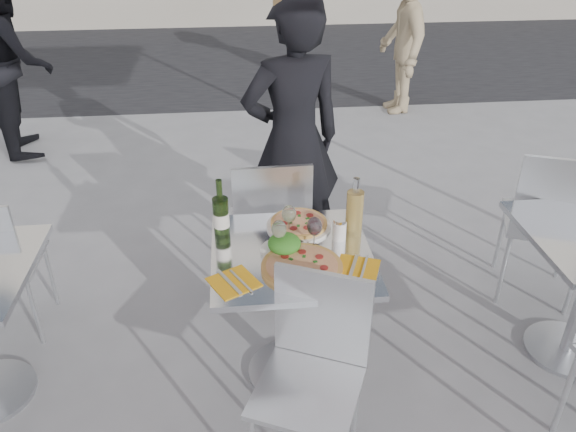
{
  "coord_description": "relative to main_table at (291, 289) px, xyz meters",
  "views": [
    {
      "loc": [
        -0.23,
        -2.09,
        2.17
      ],
      "look_at": [
        0.0,
        0.15,
        0.85
      ],
      "focal_mm": 35.0,
      "sensor_mm": 36.0,
      "label": 1
    }
  ],
  "objects": [
    {
      "name": "sugar_shaker",
      "position": [
        0.23,
        0.09,
        0.26
      ],
      "size": [
        0.06,
        0.06,
        0.11
      ],
      "color": "white",
      "rests_on": "main_table"
    },
    {
      "name": "street_asphalt",
      "position": [
        0.0,
        6.5,
        -0.54
      ],
      "size": [
        24.0,
        5.0,
        0.0
      ],
      "primitive_type": "cube",
      "color": "black",
      "rests_on": "ground"
    },
    {
      "name": "wineglass_white_a",
      "position": [
        -0.05,
        0.01,
        0.32
      ],
      "size": [
        0.07,
        0.07,
        0.16
      ],
      "color": "white",
      "rests_on": "main_table"
    },
    {
      "name": "chair_far",
      "position": [
        -0.05,
        0.62,
        0.02
      ],
      "size": [
        0.44,
        0.45,
        0.94
      ],
      "rotation": [
        0.0,
        0.0,
        3.17
      ],
      "color": "silver",
      "rests_on": "ground"
    },
    {
      "name": "chair_near",
      "position": [
        0.04,
        -0.45,
        -0.02
      ],
      "size": [
        0.54,
        0.54,
        0.89
      ],
      "rotation": [
        0.0,
        0.0,
        -0.42
      ],
      "color": "silver",
      "rests_on": "ground"
    },
    {
      "name": "main_table",
      "position": [
        0.0,
        0.0,
        0.0
      ],
      "size": [
        0.72,
        0.72,
        0.75
      ],
      "color": "#B7BABF",
      "rests_on": "ground"
    },
    {
      "name": "pizza_near",
      "position": [
        0.03,
        -0.13,
        0.22
      ],
      "size": [
        0.35,
        0.35,
        0.02
      ],
      "color": "tan",
      "rests_on": "main_table"
    },
    {
      "name": "carafe",
      "position": [
        0.31,
        0.13,
        0.33
      ],
      "size": [
        0.08,
        0.08,
        0.29
      ],
      "color": "#E0BE5F",
      "rests_on": "main_table"
    },
    {
      "name": "wineglass_red_a",
      "position": [
        0.11,
        0.02,
        0.32
      ],
      "size": [
        0.07,
        0.07,
        0.16
      ],
      "color": "white",
      "rests_on": "main_table"
    },
    {
      "name": "pedestrian_b",
      "position": [
        1.58,
        3.86,
        0.29
      ],
      "size": [
        0.63,
        1.07,
        1.65
      ],
      "primitive_type": "imported",
      "rotation": [
        0.0,
        0.0,
        4.73
      ],
      "color": "#93805F",
      "rests_on": "ground"
    },
    {
      "name": "wine_bottle",
      "position": [
        -0.31,
        0.17,
        0.32
      ],
      "size": [
        0.07,
        0.08,
        0.29
      ],
      "color": "#304D1C",
      "rests_on": "main_table"
    },
    {
      "name": "wineglass_red_b",
      "position": [
        0.11,
        0.03,
        0.32
      ],
      "size": [
        0.07,
        0.07,
        0.16
      ],
      "color": "white",
      "rests_on": "main_table"
    },
    {
      "name": "ground",
      "position": [
        0.0,
        0.0,
        -0.54
      ],
      "size": [
        80.0,
        80.0,
        0.0
      ],
      "primitive_type": "plane",
      "color": "slate"
    },
    {
      "name": "woman_diner",
      "position": [
        0.12,
        1.02,
        0.32
      ],
      "size": [
        0.71,
        0.55,
        1.72
      ],
      "primitive_type": "imported",
      "rotation": [
        0.0,
        0.0,
        3.39
      ],
      "color": "black",
      "rests_on": "ground"
    },
    {
      "name": "napkin_right",
      "position": [
        0.27,
        -0.16,
        0.21
      ],
      "size": [
        0.23,
        0.23,
        0.01
      ],
      "rotation": [
        0.0,
        0.0,
        -0.38
      ],
      "color": "orange",
      "rests_on": "main_table"
    },
    {
      "name": "side_chair_rfar",
      "position": [
        1.51,
        0.45,
        0.04
      ],
      "size": [
        0.58,
        0.59,
        0.98
      ],
      "rotation": [
        0.0,
        0.0,
        2.76
      ],
      "color": "silver",
      "rests_on": "ground"
    },
    {
      "name": "pizza_far",
      "position": [
        0.06,
        0.21,
        0.23
      ],
      "size": [
        0.31,
        0.31,
        0.03
      ],
      "color": "white",
      "rests_on": "main_table"
    },
    {
      "name": "pedestrian_a",
      "position": [
        -2.17,
        3.17,
        0.31
      ],
      "size": [
        0.86,
        0.98,
        1.7
      ],
      "primitive_type": "imported",
      "rotation": [
        0.0,
        0.0,
        1.87
      ],
      "color": "black",
      "rests_on": "ground"
    },
    {
      "name": "napkin_left",
      "position": [
        -0.26,
        -0.2,
        0.21
      ],
      "size": [
        0.24,
        0.24,
        0.01
      ],
      "rotation": [
        0.0,
        0.0,
        0.5
      ],
      "color": "orange",
      "rests_on": "main_table"
    },
    {
      "name": "wineglass_white_b",
      "position": [
        0.0,
        0.14,
        0.32
      ],
      "size": [
        0.07,
        0.07,
        0.16
      ],
      "color": "white",
      "rests_on": "main_table"
    },
    {
      "name": "salad_plate",
      "position": [
        -0.03,
        0.0,
        0.25
      ],
      "size": [
        0.22,
        0.22,
        0.09
      ],
      "color": "white",
      "rests_on": "main_table"
    }
  ]
}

